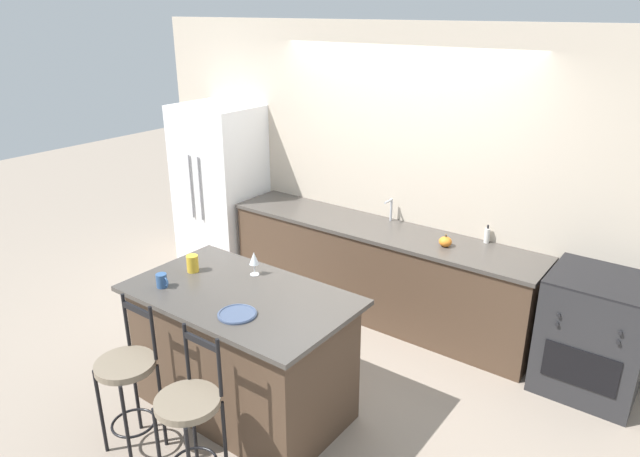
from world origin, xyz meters
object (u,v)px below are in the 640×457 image
object	(u,v)px
oven_range	(594,334)
tumbler_cup	(193,263)
bar_stool_near	(128,378)
pumpkin_decoration	(445,242)
refrigerator	(221,188)
dinner_plate	(237,314)
bar_stool_far	(190,416)
soap_bottle	(487,235)
coffee_mug	(162,281)
wine_glass	(254,259)

from	to	relation	value
oven_range	tumbler_cup	bearing A→B (deg)	-145.38
bar_stool_near	pumpkin_decoration	bearing A→B (deg)	67.59
refrigerator	dinner_plate	size ratio (longest dim) A/B	7.22
refrigerator	oven_range	bearing A→B (deg)	0.27
bar_stool_far	oven_range	bearing A→B (deg)	56.46
oven_range	tumbler_cup	distance (m)	3.09
pumpkin_decoration	soap_bottle	world-z (taller)	soap_bottle
bar_stool_near	coffee_mug	distance (m)	0.69
coffee_mug	bar_stool_far	bearing A→B (deg)	-31.90
wine_glass	pumpkin_decoration	bearing A→B (deg)	60.32
bar_stool_far	wine_glass	xyz separation A→B (m)	(-0.42, 1.04, 0.52)
bar_stool_far	wine_glass	size ratio (longest dim) A/B	5.95
tumbler_cup	soap_bottle	distance (m)	2.50
wine_glass	pumpkin_decoration	xyz separation A→B (m)	(0.84, 1.48, -0.15)
bar_stool_far	dinner_plate	xyz separation A→B (m)	(-0.10, 0.53, 0.40)
pumpkin_decoration	dinner_plate	bearing A→B (deg)	-104.88
tumbler_cup	pumpkin_decoration	distance (m)	2.12
oven_range	wine_glass	size ratio (longest dim) A/B	5.27
bar_stool_near	tumbler_cup	bearing A→B (deg)	105.43
coffee_mug	pumpkin_decoration	distance (m)	2.36
oven_range	coffee_mug	bearing A→B (deg)	-140.69
bar_stool_near	coffee_mug	size ratio (longest dim) A/B	9.77
bar_stool_near	tumbler_cup	world-z (taller)	tumbler_cup
bar_stool_near	wine_glass	distance (m)	1.17
dinner_plate	pumpkin_decoration	world-z (taller)	pumpkin_decoration
refrigerator	pumpkin_decoration	world-z (taller)	refrigerator
oven_range	dinner_plate	size ratio (longest dim) A/B	3.75
refrigerator	bar_stool_far	distance (m)	3.41
dinner_plate	wine_glass	bearing A→B (deg)	121.78
refrigerator	bar_stool_near	bearing A→B (deg)	-56.14
oven_range	pumpkin_decoration	world-z (taller)	pumpkin_decoration
dinner_plate	bar_stool_far	bearing A→B (deg)	-79.10
dinner_plate	soap_bottle	xyz separation A→B (m)	(0.78, 2.27, -0.01)
oven_range	bar_stool_near	bearing A→B (deg)	-132.20
refrigerator	bar_stool_near	distance (m)	3.03
coffee_mug	bar_stool_near	bearing A→B (deg)	-68.01
wine_glass	coffee_mug	size ratio (longest dim) A/B	1.64
soap_bottle	bar_stool_near	bearing A→B (deg)	-114.70
tumbler_cup	soap_bottle	size ratio (longest dim) A/B	0.79
wine_glass	tumbler_cup	distance (m)	0.47
coffee_mug	soap_bottle	world-z (taller)	coffee_mug
tumbler_cup	bar_stool_near	bearing A→B (deg)	-74.57
bar_stool_far	pumpkin_decoration	world-z (taller)	bar_stool_far
tumbler_cup	bar_stool_far	bearing A→B (deg)	-44.27
oven_range	wine_glass	bearing A→B (deg)	-144.48
pumpkin_decoration	bar_stool_near	bearing A→B (deg)	-112.41
bar_stool_near	tumbler_cup	xyz separation A→B (m)	(-0.22, 0.79, 0.46)
bar_stool_far	coffee_mug	xyz separation A→B (m)	(-0.80, 0.50, 0.45)
bar_stool_far	wine_glass	world-z (taller)	wine_glass
oven_range	bar_stool_near	xyz separation A→B (m)	(-2.28, -2.52, 0.09)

